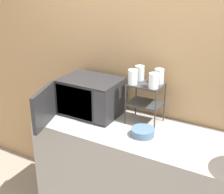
# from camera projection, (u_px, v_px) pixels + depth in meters

# --- Properties ---
(wall_back) EXTENTS (8.00, 0.06, 2.60)m
(wall_back) POSITION_uv_depth(u_px,v_px,m) (152.00, 72.00, 2.57)
(wall_back) COLOR tan
(wall_back) RESTS_ON ground_plane
(counter) EXTENTS (1.54, 0.62, 0.94)m
(counter) POSITION_uv_depth(u_px,v_px,m) (131.00, 178.00, 2.61)
(counter) COLOR #9E9993
(counter) RESTS_ON ground_plane
(microwave) EXTENTS (0.51, 0.73, 0.31)m
(microwave) POSITION_uv_depth(u_px,v_px,m) (89.00, 97.00, 2.62)
(microwave) COLOR #262628
(microwave) RESTS_ON counter
(dish_rack) EXTENTS (0.26, 0.21, 0.33)m
(dish_rack) POSITION_uv_depth(u_px,v_px,m) (145.00, 95.00, 2.44)
(dish_rack) COLOR #333333
(dish_rack) RESTS_ON counter
(glass_front_left) EXTENTS (0.07, 0.07, 0.12)m
(glass_front_left) POSITION_uv_depth(u_px,v_px,m) (133.00, 77.00, 2.38)
(glass_front_left) COLOR silver
(glass_front_left) RESTS_ON dish_rack
(glass_back_right) EXTENTS (0.07, 0.07, 0.12)m
(glass_back_right) POSITION_uv_depth(u_px,v_px,m) (159.00, 76.00, 2.39)
(glass_back_right) COLOR silver
(glass_back_right) RESTS_ON dish_rack
(glass_front_right) EXTENTS (0.07, 0.07, 0.12)m
(glass_front_right) POSITION_uv_depth(u_px,v_px,m) (154.00, 81.00, 2.30)
(glass_front_right) COLOR silver
(glass_front_right) RESTS_ON dish_rack
(glass_back_left) EXTENTS (0.07, 0.07, 0.12)m
(glass_back_left) POSITION_uv_depth(u_px,v_px,m) (140.00, 73.00, 2.47)
(glass_back_left) COLOR silver
(glass_back_left) RESTS_ON dish_rack
(bowl) EXTENTS (0.18, 0.18, 0.06)m
(bowl) POSITION_uv_depth(u_px,v_px,m) (143.00, 132.00, 2.32)
(bowl) COLOR slate
(bowl) RESTS_ON counter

